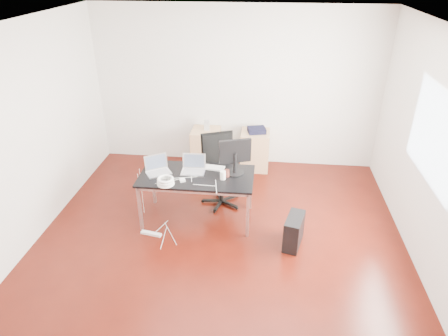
# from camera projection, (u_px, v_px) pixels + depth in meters

# --- Properties ---
(room_shell) EXTENTS (5.00, 5.00, 5.00)m
(room_shell) POSITION_uv_depth(u_px,v_px,m) (222.00, 149.00, 4.78)
(room_shell) COLOR #380C06
(room_shell) RESTS_ON ground
(desk) EXTENTS (1.60, 0.80, 0.73)m
(desk) POSITION_uv_depth(u_px,v_px,m) (197.00, 178.00, 5.62)
(desk) COLOR black
(desk) RESTS_ON ground
(office_chair) EXTENTS (0.62, 0.64, 1.08)m
(office_chair) POSITION_uv_depth(u_px,v_px,m) (220.00, 166.00, 6.09)
(office_chair) COLOR black
(office_chair) RESTS_ON ground
(filing_cabinet_left) EXTENTS (0.50, 0.50, 0.70)m
(filing_cabinet_left) POSITION_uv_depth(u_px,v_px,m) (206.00, 148.00, 7.29)
(filing_cabinet_left) COLOR tan
(filing_cabinet_left) RESTS_ON ground
(filing_cabinet_right) EXTENTS (0.50, 0.50, 0.70)m
(filing_cabinet_right) POSITION_uv_depth(u_px,v_px,m) (255.00, 150.00, 7.20)
(filing_cabinet_right) COLOR tan
(filing_cabinet_right) RESTS_ON ground
(pc_tower) EXTENTS (0.31, 0.49, 0.44)m
(pc_tower) POSITION_uv_depth(u_px,v_px,m) (294.00, 231.00, 5.29)
(pc_tower) COLOR black
(pc_tower) RESTS_ON ground
(wastebasket) EXTENTS (0.32, 0.32, 0.28)m
(wastebasket) POSITION_uv_depth(u_px,v_px,m) (225.00, 159.00, 7.37)
(wastebasket) COLOR black
(wastebasket) RESTS_ON ground
(power_strip) EXTENTS (0.31, 0.12, 0.04)m
(power_strip) POSITION_uv_depth(u_px,v_px,m) (151.00, 234.00, 5.57)
(power_strip) COLOR white
(power_strip) RESTS_ON ground
(laptop_left) EXTENTS (0.41, 0.39, 0.23)m
(laptop_left) POSITION_uv_depth(u_px,v_px,m) (157.00, 169.00, 5.65)
(laptop_left) COLOR silver
(laptop_left) RESTS_ON desk
(laptop_right) EXTENTS (0.34, 0.26, 0.23)m
(laptop_right) POSITION_uv_depth(u_px,v_px,m) (193.00, 168.00, 5.67)
(laptop_right) COLOR silver
(laptop_right) RESTS_ON desk
(monitor) EXTENTS (0.44, 0.26, 0.51)m
(monitor) POSITION_uv_depth(u_px,v_px,m) (235.00, 155.00, 5.52)
(monitor) COLOR black
(monitor) RESTS_ON desk
(keyboard) EXTENTS (0.46, 0.20, 0.02)m
(keyboard) POSITION_uv_depth(u_px,v_px,m) (209.00, 167.00, 5.78)
(keyboard) COLOR white
(keyboard) RESTS_ON desk
(cup_white) EXTENTS (0.10, 0.10, 0.12)m
(cup_white) POSITION_uv_depth(u_px,v_px,m) (223.00, 175.00, 5.47)
(cup_white) COLOR white
(cup_white) RESTS_ON desk
(cup_brown) EXTENTS (0.08, 0.08, 0.10)m
(cup_brown) POSITION_uv_depth(u_px,v_px,m) (227.00, 173.00, 5.54)
(cup_brown) COLOR #53241C
(cup_brown) RESTS_ON desk
(cable_coil) EXTENTS (0.24, 0.24, 0.11)m
(cable_coil) POSITION_uv_depth(u_px,v_px,m) (166.00, 181.00, 5.33)
(cable_coil) COLOR white
(cable_coil) RESTS_ON desk
(power_adapter) EXTENTS (0.09, 0.09, 0.03)m
(power_adapter) POSITION_uv_depth(u_px,v_px,m) (183.00, 180.00, 5.44)
(power_adapter) COLOR white
(power_adapter) RESTS_ON desk
(speaker) EXTENTS (0.09, 0.08, 0.18)m
(speaker) POSITION_uv_depth(u_px,v_px,m) (207.00, 125.00, 7.09)
(speaker) COLOR #9E9E9E
(speaker) RESTS_ON filing_cabinet_left
(navy_garment) EXTENTS (0.35, 0.31, 0.09)m
(navy_garment) POSITION_uv_depth(u_px,v_px,m) (257.00, 130.00, 7.00)
(navy_garment) COLOR black
(navy_garment) RESTS_ON filing_cabinet_right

